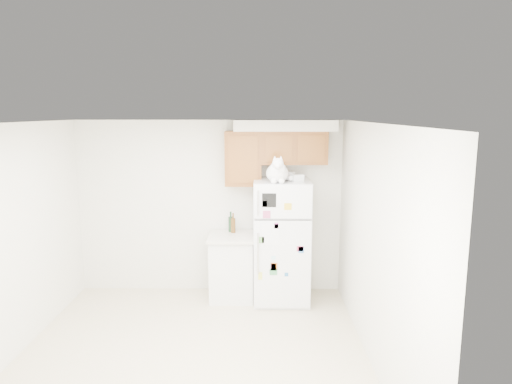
{
  "coord_description": "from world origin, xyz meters",
  "views": [
    {
      "loc": [
        0.73,
        -4.47,
        2.61
      ],
      "look_at": [
        0.68,
        1.55,
        1.55
      ],
      "focal_mm": 32.0,
      "sensor_mm": 36.0,
      "label": 1
    }
  ],
  "objects_px": {
    "storage_box_back": "(288,175)",
    "bottle_amber": "(233,223)",
    "base_counter": "(232,266)",
    "bottle_green": "(231,222)",
    "refrigerator": "(281,241)",
    "storage_box_front": "(297,178)",
    "cat": "(278,172)"
  },
  "relations": [
    {
      "from": "base_counter",
      "to": "cat",
      "type": "bearing_deg",
      "value": -22.86
    },
    {
      "from": "refrigerator",
      "to": "bottle_green",
      "type": "height_order",
      "value": "refrigerator"
    },
    {
      "from": "storage_box_back",
      "to": "storage_box_front",
      "type": "distance_m",
      "value": 0.25
    },
    {
      "from": "bottle_amber",
      "to": "base_counter",
      "type": "bearing_deg",
      "value": -96.81
    },
    {
      "from": "base_counter",
      "to": "bottle_green",
      "type": "height_order",
      "value": "bottle_green"
    },
    {
      "from": "base_counter",
      "to": "refrigerator",
      "type": "bearing_deg",
      "value": -6.09
    },
    {
      "from": "storage_box_front",
      "to": "bottle_amber",
      "type": "height_order",
      "value": "storage_box_front"
    },
    {
      "from": "refrigerator",
      "to": "storage_box_front",
      "type": "relative_size",
      "value": 11.33
    },
    {
      "from": "bottle_green",
      "to": "bottle_amber",
      "type": "height_order",
      "value": "bottle_green"
    },
    {
      "from": "cat",
      "to": "bottle_amber",
      "type": "xyz_separation_m",
      "value": [
        -0.61,
        0.38,
        -0.78
      ]
    },
    {
      "from": "base_counter",
      "to": "bottle_green",
      "type": "relative_size",
      "value": 3.16
    },
    {
      "from": "cat",
      "to": "storage_box_front",
      "type": "distance_m",
      "value": 0.31
    },
    {
      "from": "storage_box_back",
      "to": "storage_box_front",
      "type": "xyz_separation_m",
      "value": [
        0.12,
        -0.22,
        -0.01
      ]
    },
    {
      "from": "bottle_green",
      "to": "bottle_amber",
      "type": "distance_m",
      "value": 0.07
    },
    {
      "from": "base_counter",
      "to": "cat",
      "type": "relative_size",
      "value": 1.76
    },
    {
      "from": "refrigerator",
      "to": "cat",
      "type": "relative_size",
      "value": 3.25
    },
    {
      "from": "cat",
      "to": "storage_box_front",
      "type": "height_order",
      "value": "cat"
    },
    {
      "from": "cat",
      "to": "storage_box_back",
      "type": "relative_size",
      "value": 2.91
    },
    {
      "from": "storage_box_back",
      "to": "storage_box_front",
      "type": "height_order",
      "value": "storage_box_back"
    },
    {
      "from": "base_counter",
      "to": "storage_box_back",
      "type": "xyz_separation_m",
      "value": [
        0.77,
        0.07,
        1.29
      ]
    },
    {
      "from": "storage_box_front",
      "to": "cat",
      "type": "bearing_deg",
      "value": -179.06
    },
    {
      "from": "base_counter",
      "to": "storage_box_back",
      "type": "distance_m",
      "value": 1.5
    },
    {
      "from": "base_counter",
      "to": "bottle_green",
      "type": "xyz_separation_m",
      "value": [
        -0.02,
        0.18,
        0.6
      ]
    },
    {
      "from": "storage_box_back",
      "to": "refrigerator",
      "type": "bearing_deg",
      "value": -102.78
    },
    {
      "from": "storage_box_front",
      "to": "bottle_green",
      "type": "bearing_deg",
      "value": 138.29
    },
    {
      "from": "storage_box_front",
      "to": "bottle_amber",
      "type": "relative_size",
      "value": 0.53
    },
    {
      "from": "base_counter",
      "to": "bottle_green",
      "type": "bearing_deg",
      "value": 97.44
    },
    {
      "from": "storage_box_back",
      "to": "bottle_green",
      "type": "distance_m",
      "value": 1.06
    },
    {
      "from": "refrigerator",
      "to": "bottle_green",
      "type": "bearing_deg",
      "value": 160.54
    },
    {
      "from": "base_counter",
      "to": "bottle_amber",
      "type": "distance_m",
      "value": 0.61
    },
    {
      "from": "refrigerator",
      "to": "bottle_amber",
      "type": "height_order",
      "value": "refrigerator"
    },
    {
      "from": "storage_box_back",
      "to": "bottle_amber",
      "type": "relative_size",
      "value": 0.64
    }
  ]
}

